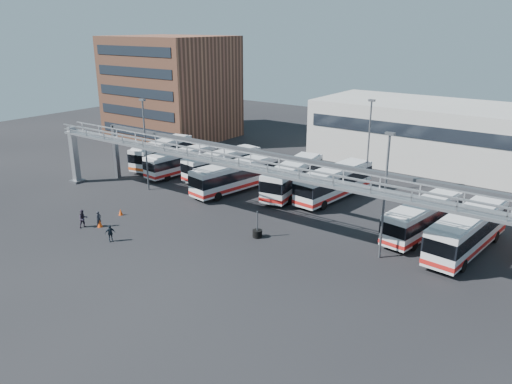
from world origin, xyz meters
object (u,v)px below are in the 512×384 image
Objects in this scene: bus_7 at (423,217)px; pedestrian_b at (83,219)px; light_pole_mid at (385,190)px; bus_8 at (468,230)px; bus_3 at (235,175)px; light_pole_left at (145,140)px; bus_2 at (222,163)px; cone_right at (121,212)px; tire_stack at (257,233)px; pedestrian_d at (110,233)px; bus_1 at (182,161)px; pedestrian_a at (99,219)px; bus_4 at (293,176)px; bus_5 at (334,182)px; cone_left at (100,223)px; light_pole_back at (369,141)px; bus_0 at (162,152)px.

pedestrian_b is (-25.74, -16.42, -0.88)m from bus_7.
light_pole_mid is 8.29m from bus_8.
pedestrian_b is at bearing -96.17° from bus_3.
light_pole_left is 0.94× the size of bus_2.
bus_8 is 6.82× the size of pedestrian_b.
cone_right is 0.26× the size of tire_stack.
bus_2 is 20.70m from pedestrian_d.
pedestrian_b is at bearing -72.58° from light_pole_left.
bus_7 reaches higher than bus_1.
bus_8 reaches higher than pedestrian_a.
bus_2 is 7.11× the size of pedestrian_a.
tire_stack is (-11.51, -8.82, -1.34)m from bus_7.
bus_1 is at bearing 29.85° from pedestrian_b.
pedestrian_a is at bearing -64.89° from bus_1.
tire_stack is at bearing 14.38° from cone_right.
bus_4 reaches higher than bus_2.
bus_5 is at bearing 166.35° from bus_8.
pedestrian_a is (-3.75, -15.50, -1.09)m from bus_3.
bus_5 is 22.17m from cone_right.
bus_1 reaches higher than cone_left.
bus_3 is (-19.73, 6.32, -3.88)m from light_pole_mid.
bus_8 is 32.07m from cone_left.
pedestrian_a is at bearing -76.38° from cone_right.
pedestrian_d is at bearing -82.23° from pedestrian_b.
pedestrian_d is at bearing -115.02° from light_pole_back.
light_pole_back is 0.90× the size of bus_5.
light_pole_mid is at bearing -35.49° from pedestrian_d.
pedestrian_a is at bearing -158.64° from light_pole_mid.
cone_right is (-4.25, 4.59, -0.44)m from pedestrian_d.
bus_3 reaches higher than pedestrian_b.
pedestrian_a is at bearing -93.52° from bus_3.
bus_1 is at bearing -174.01° from bus_7.
bus_4 reaches higher than cone_right.
light_pole_back is 30.44m from pedestrian_b.
bus_7 reaches higher than pedestrian_b.
light_pole_back reaches higher than pedestrian_b.
pedestrian_d is at bearing -57.02° from bus_1.
light_pole_mid is 16.05× the size of cone_right.
tire_stack is (13.96, -12.06, -1.37)m from bus_2.
pedestrian_a is (10.66, -18.26, -1.04)m from bus_0.
cone_right is (-16.23, -21.08, -5.41)m from light_pole_back.
tire_stack is (14.23, 7.60, -0.45)m from pedestrian_b.
bus_4 is 20.95m from pedestrian_a.
pedestrian_d is (-10.31, -21.23, -1.12)m from bus_5.
bus_2 is 29.83m from bus_8.
bus_3 reaches higher than bus_1.
pedestrian_d is at bearing -118.33° from pedestrian_a.
bus_4 is at bearing 31.78° from light_pole_left.
light_pole_left is at bearing -103.68° from bus_2.
pedestrian_a is (0.77, -18.75, -1.02)m from bus_2.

